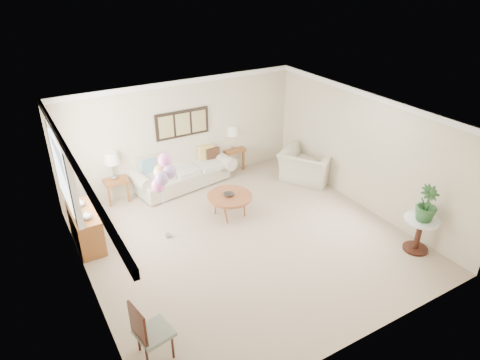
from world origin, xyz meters
The scene contains 18 objects.
ground_plane centered at (0.00, 0.00, 0.00)m, with size 6.00×6.00×0.00m, color tan.
room_shell centered at (-0.11, 0.09, 1.63)m, with size 6.04×6.04×2.60m.
wall_art_triptych centered at (0.00, 2.96, 1.55)m, with size 1.35×0.06×0.65m.
sofa centered at (-0.15, 2.87, 0.37)m, with size 2.66×1.30×0.93m.
end_table_left centered at (-1.77, 2.90, 0.49)m, with size 0.54×0.49×0.59m.
end_table_right centered at (1.38, 3.04, 0.51)m, with size 0.56×0.51×0.61m.
lamp_left centered at (-1.77, 2.90, 1.07)m, with size 0.36×0.36×0.63m.
lamp_right centered at (1.38, 3.04, 1.07)m, with size 0.34×0.34×0.60m.
coffee_table centered at (0.18, 1.01, 0.46)m, with size 0.98×0.98×0.50m.
decor_bowl centered at (0.16, 1.00, 0.52)m, with size 0.23×0.23×0.06m, color #2B2321.
armchair centered at (2.67, 1.49, 0.40)m, with size 1.23×1.07×0.80m, color beige.
side_table centered at (2.68, -1.91, 0.53)m, with size 0.65×0.65×0.71m.
potted_plant centered at (2.67, -1.95, 1.05)m, with size 0.39×0.39×0.69m, color #205421.
accent_chair centered at (-2.61, -1.72, 0.49)m, with size 0.54×0.54×0.95m.
credenza centered at (-2.76, 1.50, 0.37)m, with size 0.46×1.20×0.74m.
vase_white centered at (-2.74, 1.18, 0.83)m, with size 0.17×0.17×0.18m, color silver.
vase_sage centered at (-2.74, 1.73, 0.83)m, with size 0.16×0.16×0.17m, color #AAB1A5.
balloon_cluster centered at (-1.30, 0.91, 1.43)m, with size 0.51×0.43×1.81m.
Camera 1 is at (-3.68, -6.03, 5.04)m, focal length 32.00 mm.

